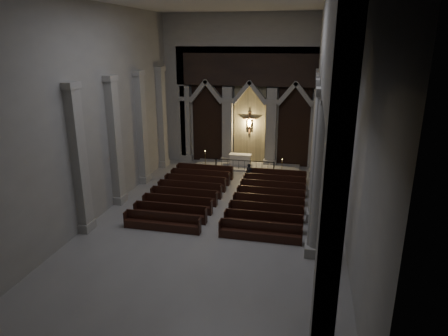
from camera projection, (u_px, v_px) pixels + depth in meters
name	position (u px, v px, depth m)	size (l,w,h in m)	color
room	(216.00, 88.00, 20.59)	(24.00, 24.10, 12.00)	gray
sanctuary_wall	(250.00, 84.00, 31.62)	(14.00, 0.77, 12.00)	#A5A29A
right_arcade	(325.00, 84.00, 20.63)	(1.00, 24.00, 12.00)	#A5A29A
left_pilasters	(130.00, 136.00, 26.35)	(0.60, 13.00, 8.03)	#A5A29A
sanctuary_step	(247.00, 166.00, 32.75)	(8.50, 2.60, 0.15)	#A5A29A
altar	(240.00, 159.00, 32.75)	(1.80, 0.72, 0.92)	silver
altar_rail	(245.00, 164.00, 31.58)	(4.75, 0.09, 0.93)	black
candle_stand_left	(205.00, 164.00, 32.35)	(0.26, 0.26, 1.51)	olive
candle_stand_right	(282.00, 171.00, 30.55)	(0.23, 0.23, 1.35)	olive
pews	(227.00, 198.00, 25.53)	(9.74, 9.49, 0.97)	black
worshipper	(249.00, 173.00, 29.28)	(0.49, 0.32, 1.35)	black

